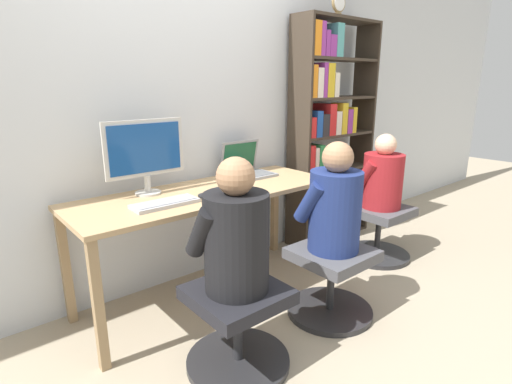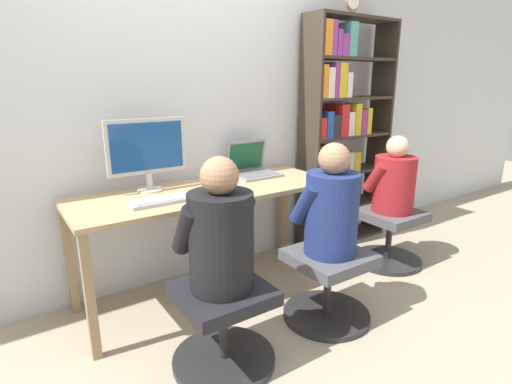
{
  "view_description": "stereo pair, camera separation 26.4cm",
  "coord_description": "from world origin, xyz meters",
  "px_view_note": "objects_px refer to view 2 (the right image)",
  "views": [
    {
      "loc": [
        -1.4,
        -1.84,
        1.47
      ],
      "look_at": [
        0.25,
        0.13,
        0.75
      ],
      "focal_mm": 28.0,
      "sensor_mm": 36.0,
      "label": 1
    },
    {
      "loc": [
        -1.19,
        -2.0,
        1.47
      ],
      "look_at": [
        0.25,
        0.13,
        0.75
      ],
      "focal_mm": 28.0,
      "sensor_mm": 36.0,
      "label": 2
    }
  ],
  "objects_px": {
    "office_chair_right": "(328,283)",
    "office_chair_side": "(389,235)",
    "bookshelf": "(339,138)",
    "person_near_shelf": "(394,180)",
    "person_at_monitor": "(220,234)",
    "keyboard": "(162,200)",
    "office_chair_left": "(223,323)",
    "desk_clock": "(353,2)",
    "laptop": "(253,169)",
    "person_at_laptop": "(331,207)",
    "desktop_monitor": "(147,151)"
  },
  "relations": [
    {
      "from": "person_at_monitor",
      "to": "bookshelf",
      "type": "relative_size",
      "value": 0.34
    },
    {
      "from": "keyboard",
      "to": "bookshelf",
      "type": "xyz_separation_m",
      "value": [
        1.76,
        0.29,
        0.21
      ]
    },
    {
      "from": "person_at_laptop",
      "to": "office_chair_right",
      "type": "bearing_deg",
      "value": -90.0
    },
    {
      "from": "laptop",
      "to": "person_at_laptop",
      "type": "height_order",
      "value": "person_at_laptop"
    },
    {
      "from": "laptop",
      "to": "office_chair_side",
      "type": "xyz_separation_m",
      "value": [
        0.97,
        -0.57,
        -0.58
      ]
    },
    {
      "from": "desktop_monitor",
      "to": "person_at_monitor",
      "type": "bearing_deg",
      "value": -87.54
    },
    {
      "from": "person_at_laptop",
      "to": "person_near_shelf",
      "type": "xyz_separation_m",
      "value": [
        0.99,
        0.31,
        -0.03
      ]
    },
    {
      "from": "office_chair_side",
      "to": "desk_clock",
      "type": "bearing_deg",
      "value": 95.19
    },
    {
      "from": "office_chair_right",
      "to": "person_at_laptop",
      "type": "xyz_separation_m",
      "value": [
        -0.0,
        0.01,
        0.5
      ]
    },
    {
      "from": "office_chair_left",
      "to": "office_chair_side",
      "type": "bearing_deg",
      "value": 10.21
    },
    {
      "from": "desk_clock",
      "to": "bookshelf",
      "type": "bearing_deg",
      "value": 108.17
    },
    {
      "from": "person_near_shelf",
      "to": "laptop",
      "type": "bearing_deg",
      "value": 150.05
    },
    {
      "from": "keyboard",
      "to": "desk_clock",
      "type": "xyz_separation_m",
      "value": [
        1.78,
        0.24,
        1.3
      ]
    },
    {
      "from": "keyboard",
      "to": "person_near_shelf",
      "type": "distance_m",
      "value": 1.85
    },
    {
      "from": "keyboard",
      "to": "office_chair_right",
      "type": "bearing_deg",
      "value": -35.29
    },
    {
      "from": "desktop_monitor",
      "to": "office_chair_right",
      "type": "xyz_separation_m",
      "value": [
        0.8,
        -0.88,
        -0.79
      ]
    },
    {
      "from": "office_chair_right",
      "to": "person_at_monitor",
      "type": "distance_m",
      "value": 0.91
    },
    {
      "from": "office_chair_side",
      "to": "person_at_monitor",
      "type": "bearing_deg",
      "value": -169.95
    },
    {
      "from": "office_chair_right",
      "to": "bookshelf",
      "type": "bearing_deg",
      "value": 43.35
    },
    {
      "from": "office_chair_right",
      "to": "person_near_shelf",
      "type": "relative_size",
      "value": 0.9
    },
    {
      "from": "person_at_monitor",
      "to": "office_chair_side",
      "type": "bearing_deg",
      "value": 10.05
    },
    {
      "from": "laptop",
      "to": "keyboard",
      "type": "xyz_separation_m",
      "value": [
        -0.85,
        -0.29,
        -0.04
      ]
    },
    {
      "from": "bookshelf",
      "to": "person_near_shelf",
      "type": "height_order",
      "value": "bookshelf"
    },
    {
      "from": "laptop",
      "to": "keyboard",
      "type": "bearing_deg",
      "value": -161.27
    },
    {
      "from": "desktop_monitor",
      "to": "laptop",
      "type": "xyz_separation_m",
      "value": [
        0.82,
        -0.0,
        -0.21
      ]
    },
    {
      "from": "office_chair_right",
      "to": "desk_clock",
      "type": "xyz_separation_m",
      "value": [
        0.95,
        0.83,
        1.84
      ]
    },
    {
      "from": "keyboard",
      "to": "person_at_monitor",
      "type": "relative_size",
      "value": 0.57
    },
    {
      "from": "person_at_laptop",
      "to": "desk_clock",
      "type": "xyz_separation_m",
      "value": [
        0.95,
        0.82,
        1.34
      ]
    },
    {
      "from": "keyboard",
      "to": "office_chair_left",
      "type": "bearing_deg",
      "value": -83.13
    },
    {
      "from": "person_at_laptop",
      "to": "person_near_shelf",
      "type": "height_order",
      "value": "person_at_laptop"
    },
    {
      "from": "person_at_monitor",
      "to": "desk_clock",
      "type": "relative_size",
      "value": 3.99
    },
    {
      "from": "desktop_monitor",
      "to": "bookshelf",
      "type": "bearing_deg",
      "value": -0.09
    },
    {
      "from": "office_chair_right",
      "to": "person_near_shelf",
      "type": "bearing_deg",
      "value": 17.56
    },
    {
      "from": "keyboard",
      "to": "bookshelf",
      "type": "relative_size",
      "value": 0.2
    },
    {
      "from": "office_chair_left",
      "to": "office_chair_side",
      "type": "relative_size",
      "value": 1.0
    },
    {
      "from": "keyboard",
      "to": "bookshelf",
      "type": "bearing_deg",
      "value": 9.36
    },
    {
      "from": "bookshelf",
      "to": "person_near_shelf",
      "type": "xyz_separation_m",
      "value": [
        0.06,
        -0.56,
        -0.28
      ]
    },
    {
      "from": "desktop_monitor",
      "to": "desk_clock",
      "type": "relative_size",
      "value": 3.08
    },
    {
      "from": "person_at_laptop",
      "to": "person_near_shelf",
      "type": "relative_size",
      "value": 1.11
    },
    {
      "from": "office_chair_left",
      "to": "keyboard",
      "type": "bearing_deg",
      "value": 96.87
    },
    {
      "from": "office_chair_right",
      "to": "person_at_laptop",
      "type": "height_order",
      "value": "person_at_laptop"
    },
    {
      "from": "desk_clock",
      "to": "office_chair_right",
      "type": "bearing_deg",
      "value": -138.92
    },
    {
      "from": "office_chair_left",
      "to": "office_chair_side",
      "type": "xyz_separation_m",
      "value": [
        1.75,
        0.32,
        0.0
      ]
    },
    {
      "from": "person_at_monitor",
      "to": "office_chair_side",
      "type": "xyz_separation_m",
      "value": [
        1.75,
        0.31,
        -0.5
      ]
    },
    {
      "from": "office_chair_right",
      "to": "office_chair_side",
      "type": "bearing_deg",
      "value": 17.31
    },
    {
      "from": "person_near_shelf",
      "to": "bookshelf",
      "type": "bearing_deg",
      "value": 96.48
    },
    {
      "from": "person_near_shelf",
      "to": "office_chair_side",
      "type": "bearing_deg",
      "value": -90.0
    },
    {
      "from": "desktop_monitor",
      "to": "office_chair_left",
      "type": "relative_size",
      "value": 0.95
    },
    {
      "from": "laptop",
      "to": "bookshelf",
      "type": "height_order",
      "value": "bookshelf"
    },
    {
      "from": "bookshelf",
      "to": "office_chair_right",
      "type": "bearing_deg",
      "value": -136.65
    }
  ]
}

